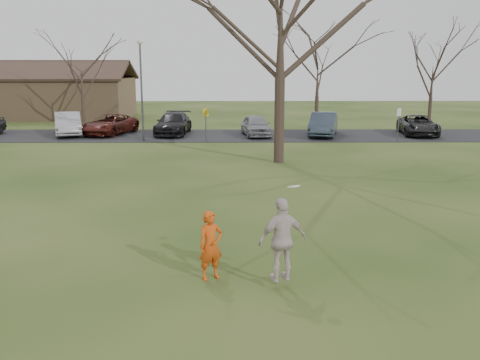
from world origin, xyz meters
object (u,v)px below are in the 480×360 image
(car_5, at_px, (323,124))
(car_4, at_px, (256,126))
(player_defender, at_px, (211,245))
(car_6, at_px, (418,125))
(lamp_post, at_px, (141,77))
(car_1, at_px, (68,124))
(catching_play, at_px, (282,240))
(car_3, at_px, (173,124))
(big_tree, at_px, (281,16))
(car_2, at_px, (110,124))
(building, at_px, (18,96))

(car_5, bearing_deg, car_4, -165.65)
(player_defender, xyz_separation_m, car_6, (12.99, 24.69, -0.08))
(player_defender, bearing_deg, lamp_post, 75.21)
(car_5, xyz_separation_m, lamp_post, (-11.77, -2.21, 3.15))
(car_1, relative_size, catching_play, 2.24)
(car_4, xyz_separation_m, lamp_post, (-7.21, -2.15, 3.23))
(player_defender, distance_m, car_3, 25.45)
(car_6, distance_m, lamp_post, 18.77)
(car_3, bearing_deg, car_6, 1.65)
(car_3, relative_size, catching_play, 2.41)
(car_6, bearing_deg, car_4, -171.08)
(car_5, relative_size, lamp_post, 0.75)
(car_5, xyz_separation_m, big_tree, (-3.77, -9.71, 6.18))
(lamp_post, bearing_deg, car_6, 7.96)
(player_defender, height_order, car_6, player_defender)
(catching_play, height_order, lamp_post, lamp_post)
(car_1, bearing_deg, car_5, -19.85)
(car_6, bearing_deg, player_defender, -110.95)
(car_3, height_order, car_4, car_3)
(car_1, relative_size, car_5, 0.99)
(car_2, xyz_separation_m, catching_play, (9.69, -25.69, 0.39))
(catching_play, height_order, building, building)
(player_defender, height_order, catching_play, catching_play)
(catching_play, xyz_separation_m, building, (-20.88, 38.18, 0.83))
(car_2, xyz_separation_m, lamp_post, (2.82, -3.01, 3.25))
(car_1, height_order, car_5, car_5)
(car_3, bearing_deg, car_2, -176.42)
(player_defender, bearing_deg, car_5, 46.86)
(car_2, distance_m, catching_play, 27.46)
(car_5, relative_size, catching_play, 2.25)
(car_4, height_order, building, building)
(car_6, relative_size, big_tree, 0.34)
(car_2, height_order, car_4, car_4)
(car_2, relative_size, car_4, 1.20)
(building, xyz_separation_m, big_tree, (22.00, -23.00, 5.07))
(car_4, height_order, car_5, car_5)
(car_1, height_order, car_3, car_1)
(catching_play, xyz_separation_m, lamp_post, (-6.88, 22.68, 2.86))
(car_1, relative_size, car_6, 0.98)
(car_3, distance_m, catching_play, 26.26)
(car_2, height_order, catching_play, catching_play)
(player_defender, height_order, car_4, player_defender)
(catching_play, distance_m, building, 43.53)
(big_tree, bearing_deg, car_3, 121.46)
(player_defender, height_order, car_1, car_1)
(car_4, relative_size, car_6, 0.85)
(player_defender, xyz_separation_m, building, (-19.32, 37.63, 1.14))
(car_1, distance_m, building, 15.40)
(player_defender, xyz_separation_m, car_3, (-3.76, 25.17, -0.02))
(building, bearing_deg, lamp_post, -47.91)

